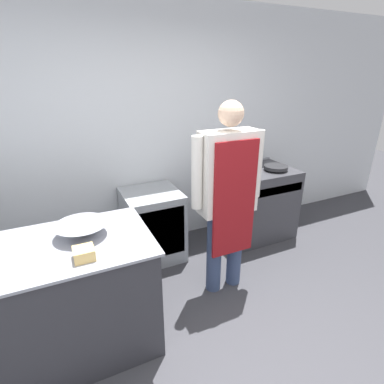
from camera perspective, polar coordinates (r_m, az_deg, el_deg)
ground_plane at (r=2.46m, az=11.46°, el=-32.13°), size 14.00×14.00×0.00m
wall_back at (r=3.42m, az=-8.40°, el=11.13°), size 8.00×0.05×2.70m
prep_counter at (r=2.47m, az=-22.44°, el=-18.31°), size 1.23×0.78×0.90m
stove at (r=3.88m, az=11.84°, el=-1.94°), size 0.89×0.69×0.90m
fridge_unit at (r=3.39m, az=-7.49°, el=-6.19°), size 0.60×0.61×0.78m
person_cook at (r=2.63m, az=6.85°, el=0.43°), size 0.69×0.24×1.78m
mixing_bowl at (r=2.26m, az=-20.23°, el=-6.73°), size 0.37×0.37×0.09m
plastic_tub at (r=2.00m, az=-19.88°, el=-10.96°), size 0.13×0.13×0.07m
stock_pot at (r=3.67m, az=8.88°, el=6.51°), size 0.33×0.33×0.25m
saute_pan at (r=3.73m, az=15.68°, el=4.57°), size 0.28×0.28×0.04m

